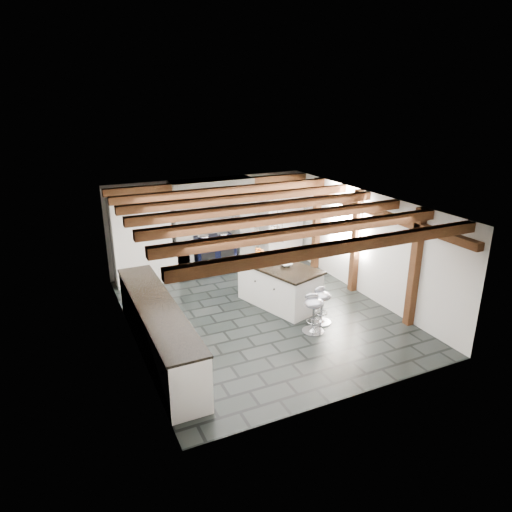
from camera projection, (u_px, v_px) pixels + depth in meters
name	position (u px, v px, depth m)	size (l,w,h in m)	color
ground	(260.00, 314.00, 9.24)	(6.00, 6.00, 0.00)	black
room_shell	(206.00, 248.00, 9.85)	(6.00, 6.03, 6.00)	silver
range_cooker	(214.00, 253.00, 11.37)	(1.00, 0.63, 0.99)	black
kitchen_island	(279.00, 285.00, 9.52)	(1.39, 1.95, 1.16)	white
bar_stool_near	(322.00, 301.00, 8.74)	(0.39, 0.39, 0.73)	silver
bar_stool_far	(314.00, 309.00, 8.39)	(0.49, 0.49, 0.76)	silver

